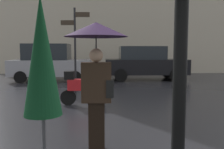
% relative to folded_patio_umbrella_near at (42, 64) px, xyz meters
% --- Properties ---
extents(folded_patio_umbrella_near, '(0.43, 0.43, 2.16)m').
position_rel_folded_patio_umbrella_near_xyz_m(folded_patio_umbrella_near, '(0.00, 0.00, 0.00)').
color(folded_patio_umbrella_near, black).
rests_on(folded_patio_umbrella_near, ground).
extents(pedestrian_with_umbrella, '(1.00, 1.00, 2.05)m').
position_rel_folded_patio_umbrella_near_xyz_m(pedestrian_with_umbrella, '(0.51, 1.41, 0.12)').
color(pedestrian_with_umbrella, black).
rests_on(pedestrian_with_umbrella, ground).
extents(parked_scooter, '(1.37, 0.32, 1.23)m').
position_rel_folded_patio_umbrella_near_xyz_m(parked_scooter, '(-0.02, 4.70, -0.92)').
color(parked_scooter, black).
rests_on(parked_scooter, ground).
extents(parked_car_left, '(4.43, 1.97, 1.84)m').
position_rel_folded_patio_umbrella_near_xyz_m(parked_car_left, '(2.90, 10.90, -0.53)').
color(parked_car_left, black).
rests_on(parked_car_left, ground).
extents(parked_car_right, '(4.18, 2.05, 1.96)m').
position_rel_folded_patio_umbrella_near_xyz_m(parked_car_right, '(-2.20, 10.62, -0.50)').
color(parked_car_right, gray).
rests_on(parked_car_right, ground).
extents(street_signpost, '(1.08, 0.08, 3.20)m').
position_rel_folded_patio_umbrella_near_xyz_m(street_signpost, '(-0.44, 6.84, 0.45)').
color(street_signpost, black).
rests_on(street_signpost, ground).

